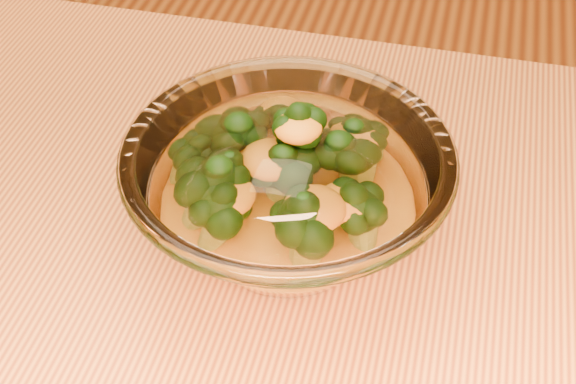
% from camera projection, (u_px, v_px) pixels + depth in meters
% --- Properties ---
extents(glass_bowl, '(0.22, 0.22, 0.10)m').
position_uv_depth(glass_bowl, '(288.00, 197.00, 0.53)').
color(glass_bowl, white).
rests_on(glass_bowl, table).
extents(cheese_sauce, '(0.12, 0.12, 0.03)m').
position_uv_depth(cheese_sauce, '(288.00, 219.00, 0.55)').
color(cheese_sauce, orange).
rests_on(cheese_sauce, glass_bowl).
extents(broccoli_heap, '(0.14, 0.14, 0.08)m').
position_uv_depth(broccoli_heap, '(282.00, 175.00, 0.53)').
color(broccoli_heap, black).
rests_on(broccoli_heap, cheese_sauce).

